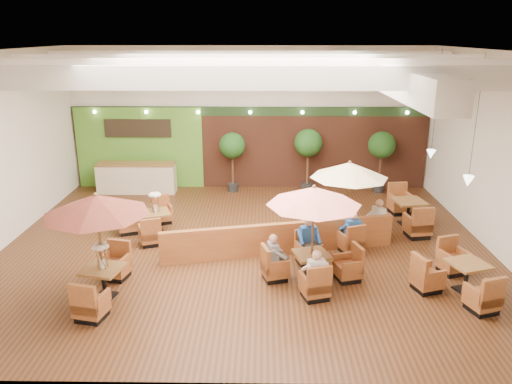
{
  "coord_description": "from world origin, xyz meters",
  "views": [
    {
      "loc": [
        0.51,
        -13.41,
        5.95
      ],
      "look_at": [
        0.3,
        0.5,
        1.5
      ],
      "focal_mm": 35.0,
      "sensor_mm": 36.0,
      "label": 1
    }
  ],
  "objects_px": {
    "diner_1": "(309,237)",
    "diner_3": "(352,228)",
    "table_3": "(149,220)",
    "diner_2": "(275,252)",
    "table_1": "(313,216)",
    "service_counter": "(137,178)",
    "diner_0": "(315,269)",
    "table_4": "(455,278)",
    "diner_4": "(377,216)",
    "topiary_0": "(232,148)",
    "topiary_2": "(382,147)",
    "table_5": "(408,213)",
    "table_2": "(348,186)",
    "table_0": "(98,219)",
    "booth_divider": "(280,239)",
    "topiary_1": "(308,145)"
  },
  "relations": [
    {
      "from": "diner_1",
      "to": "diner_2",
      "type": "distance_m",
      "value": 1.29
    },
    {
      "from": "topiary_1",
      "to": "diner_2",
      "type": "height_order",
      "value": "topiary_1"
    },
    {
      "from": "diner_3",
      "to": "table_5",
      "type": "bearing_deg",
      "value": 25.43
    },
    {
      "from": "diner_0",
      "to": "table_3",
      "type": "bearing_deg",
      "value": 126.44
    },
    {
      "from": "topiary_1",
      "to": "topiary_2",
      "type": "xyz_separation_m",
      "value": [
        2.8,
        -0.0,
        -0.07
      ]
    },
    {
      "from": "service_counter",
      "to": "diner_0",
      "type": "xyz_separation_m",
      "value": [
        6.13,
        -8.07,
        0.17
      ]
    },
    {
      "from": "table_5",
      "to": "diner_1",
      "type": "xyz_separation_m",
      "value": [
        -3.48,
        -2.95,
        0.38
      ]
    },
    {
      "from": "table_3",
      "to": "table_5",
      "type": "relative_size",
      "value": 0.89
    },
    {
      "from": "topiary_2",
      "to": "diner_3",
      "type": "xyz_separation_m",
      "value": [
        -2.03,
        -5.71,
        -1.03
      ]
    },
    {
      "from": "table_4",
      "to": "diner_0",
      "type": "xyz_separation_m",
      "value": [
        -3.4,
        -0.4,
        0.4
      ]
    },
    {
      "from": "diner_0",
      "to": "table_1",
      "type": "bearing_deg",
      "value": 75.93
    },
    {
      "from": "table_3",
      "to": "diner_0",
      "type": "relative_size",
      "value": 3.24
    },
    {
      "from": "table_3",
      "to": "diner_2",
      "type": "relative_size",
      "value": 3.31
    },
    {
      "from": "service_counter",
      "to": "diner_4",
      "type": "bearing_deg",
      "value": -29.07
    },
    {
      "from": "table_2",
      "to": "diner_1",
      "type": "xyz_separation_m",
      "value": [
        -1.27,
        -1.64,
        -0.91
      ]
    },
    {
      "from": "service_counter",
      "to": "topiary_2",
      "type": "distance_m",
      "value": 9.5
    },
    {
      "from": "topiary_2",
      "to": "topiary_1",
      "type": "bearing_deg",
      "value": 180.0
    },
    {
      "from": "diner_2",
      "to": "diner_3",
      "type": "distance_m",
      "value": 2.74
    },
    {
      "from": "service_counter",
      "to": "table_1",
      "type": "distance_m",
      "value": 9.49
    },
    {
      "from": "topiary_1",
      "to": "diner_2",
      "type": "relative_size",
      "value": 3.24
    },
    {
      "from": "diner_0",
      "to": "topiary_0",
      "type": "bearing_deg",
      "value": 92.13
    },
    {
      "from": "table_4",
      "to": "diner_3",
      "type": "xyz_separation_m",
      "value": [
        -2.13,
        2.17,
        0.4
      ]
    },
    {
      "from": "table_1",
      "to": "diner_4",
      "type": "distance_m",
      "value": 3.48
    },
    {
      "from": "diner_4",
      "to": "service_counter",
      "type": "bearing_deg",
      "value": 38.5
    },
    {
      "from": "diner_1",
      "to": "diner_3",
      "type": "relative_size",
      "value": 1.09
    },
    {
      "from": "diner_1",
      "to": "table_2",
      "type": "bearing_deg",
      "value": -139.56
    },
    {
      "from": "table_4",
      "to": "diner_4",
      "type": "bearing_deg",
      "value": 93.42
    },
    {
      "from": "table_4",
      "to": "diner_2",
      "type": "height_order",
      "value": "diner_2"
    },
    {
      "from": "table_1",
      "to": "table_3",
      "type": "relative_size",
      "value": 1.01
    },
    {
      "from": "table_0",
      "to": "table_4",
      "type": "distance_m",
      "value": 8.5
    },
    {
      "from": "table_2",
      "to": "diner_0",
      "type": "bearing_deg",
      "value": -131.93
    },
    {
      "from": "topiary_0",
      "to": "topiary_2",
      "type": "distance_m",
      "value": 5.7
    },
    {
      "from": "table_2",
      "to": "table_5",
      "type": "relative_size",
      "value": 0.89
    },
    {
      "from": "diner_3",
      "to": "diner_1",
      "type": "bearing_deg",
      "value": -169.24
    },
    {
      "from": "table_4",
      "to": "booth_divider",
      "type": "bearing_deg",
      "value": 135.32
    },
    {
      "from": "booth_divider",
      "to": "topiary_0",
      "type": "height_order",
      "value": "topiary_0"
    },
    {
      "from": "service_counter",
      "to": "topiary_0",
      "type": "relative_size",
      "value": 1.28
    },
    {
      "from": "table_5",
      "to": "diner_4",
      "type": "bearing_deg",
      "value": -144.5
    },
    {
      "from": "topiary_0",
      "to": "diner_0",
      "type": "bearing_deg",
      "value": -73.8
    },
    {
      "from": "topiary_0",
      "to": "diner_4",
      "type": "bearing_deg",
      "value": -46.47
    },
    {
      "from": "booth_divider",
      "to": "diner_1",
      "type": "height_order",
      "value": "diner_1"
    },
    {
      "from": "topiary_0",
      "to": "table_3",
      "type": "bearing_deg",
      "value": -118.18
    },
    {
      "from": "topiary_1",
      "to": "diner_3",
      "type": "xyz_separation_m",
      "value": [
        0.77,
        -5.71,
        -1.09
      ]
    },
    {
      "from": "table_3",
      "to": "topiary_1",
      "type": "bearing_deg",
      "value": 19.25
    },
    {
      "from": "diner_2",
      "to": "diner_4",
      "type": "relative_size",
      "value": 0.92
    },
    {
      "from": "table_5",
      "to": "topiary_0",
      "type": "distance_m",
      "value": 6.98
    },
    {
      "from": "table_2",
      "to": "table_4",
      "type": "height_order",
      "value": "table_2"
    },
    {
      "from": "booth_divider",
      "to": "diner_1",
      "type": "xyz_separation_m",
      "value": [
        0.74,
        -0.6,
        0.32
      ]
    },
    {
      "from": "table_2",
      "to": "topiary_2",
      "type": "relative_size",
      "value": 1.07
    },
    {
      "from": "table_3",
      "to": "topiary_2",
      "type": "xyz_separation_m",
      "value": [
        8.04,
        4.37,
        1.34
      ]
    }
  ]
}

